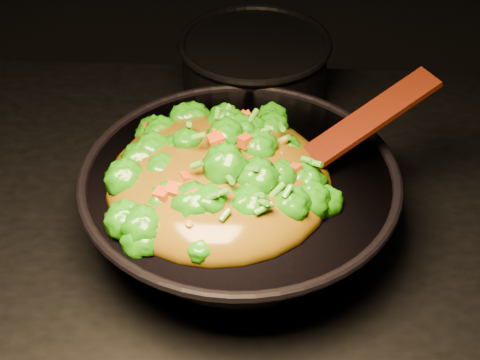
# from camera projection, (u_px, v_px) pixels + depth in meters

# --- Properties ---
(wok) EXTENTS (0.44, 0.44, 0.11)m
(wok) POSITION_uv_depth(u_px,v_px,m) (240.00, 208.00, 0.95)
(wok) COLOR black
(wok) RESTS_ON stovetop
(stir_fry) EXTENTS (0.37, 0.37, 0.10)m
(stir_fry) POSITION_uv_depth(u_px,v_px,m) (219.00, 155.00, 0.87)
(stir_fry) COLOR #217C08
(stir_fry) RESTS_ON wok
(spatula) EXTENTS (0.24, 0.16, 0.11)m
(spatula) POSITION_uv_depth(u_px,v_px,m) (343.00, 137.00, 0.90)
(spatula) COLOR #3A1807
(spatula) RESTS_ON wok
(back_pot) EXTENTS (0.26, 0.26, 0.13)m
(back_pot) POSITION_uv_depth(u_px,v_px,m) (254.00, 75.00, 1.17)
(back_pot) COLOR black
(back_pot) RESTS_ON stovetop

